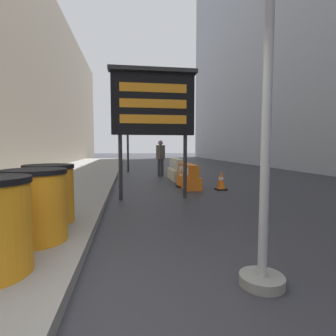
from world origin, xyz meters
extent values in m
plane|color=#2D2D33|center=(0.00, 0.00, 0.00)|extent=(120.00, 120.00, 0.00)
cube|color=#706656|center=(-4.32, 9.80, 5.59)|extent=(0.40, 50.40, 11.18)
cylinder|color=orange|center=(-0.65, 1.64, 0.59)|extent=(0.75, 0.75, 0.88)
cylinder|color=black|center=(-0.65, 1.64, 1.06)|extent=(0.78, 0.78, 0.06)
cylinder|color=orange|center=(-0.74, 2.53, 0.59)|extent=(0.75, 0.75, 0.88)
cylinder|color=black|center=(-0.74, 2.53, 1.06)|extent=(0.78, 0.78, 0.06)
cylinder|color=#28282B|center=(0.33, 4.94, 0.84)|extent=(0.10, 0.10, 1.69)
cylinder|color=#28282B|center=(2.03, 4.94, 0.84)|extent=(0.10, 0.10, 1.69)
cube|color=black|center=(1.18, 4.94, 2.47)|extent=(2.13, 0.24, 1.57)
cube|color=#28282B|center=(1.18, 4.87, 3.31)|extent=(2.25, 0.34, 0.10)
cube|color=orange|center=(1.18, 4.81, 2.87)|extent=(1.70, 0.02, 0.22)
cube|color=orange|center=(1.18, 4.81, 2.47)|extent=(1.70, 0.02, 0.22)
cube|color=orange|center=(1.18, 4.81, 2.08)|extent=(1.70, 0.02, 0.22)
cube|color=orange|center=(2.54, 6.73, 0.20)|extent=(0.52, 1.62, 0.40)
cube|color=orange|center=(2.54, 6.73, 0.60)|extent=(0.31, 1.62, 0.40)
cube|color=white|center=(2.37, 6.73, 0.60)|extent=(0.02, 1.30, 0.20)
cube|color=beige|center=(2.54, 9.02, 0.22)|extent=(0.53, 1.93, 0.44)
cube|color=beige|center=(2.54, 9.02, 0.67)|extent=(0.32, 1.93, 0.44)
cube|color=white|center=(2.37, 9.02, 0.67)|extent=(0.02, 1.54, 0.22)
cube|color=black|center=(3.05, 10.38, 0.02)|extent=(0.37, 0.37, 0.04)
cone|color=orange|center=(3.05, 10.38, 0.35)|extent=(0.29, 0.29, 0.61)
cylinder|color=white|center=(3.05, 10.38, 0.38)|extent=(0.17, 0.17, 0.09)
cube|color=black|center=(2.36, 6.95, 0.02)|extent=(0.40, 0.40, 0.04)
cone|color=orange|center=(2.36, 6.95, 0.38)|extent=(0.32, 0.32, 0.68)
cylinder|color=white|center=(2.36, 6.95, 0.41)|extent=(0.18, 0.18, 0.09)
cube|color=black|center=(3.47, 6.11, 0.02)|extent=(0.35, 0.35, 0.04)
cone|color=orange|center=(3.47, 6.11, 0.33)|extent=(0.28, 0.28, 0.58)
cylinder|color=white|center=(3.47, 6.11, 0.36)|extent=(0.16, 0.16, 0.08)
cylinder|color=#2D2D30|center=(0.49, 12.86, 2.11)|extent=(0.12, 0.12, 4.23)
cube|color=#23281E|center=(0.49, 12.70, 3.81)|extent=(0.28, 0.28, 0.84)
sphere|color=red|center=(0.49, 12.55, 4.09)|extent=(0.15, 0.15, 0.15)
sphere|color=#392C06|center=(0.49, 12.55, 3.81)|extent=(0.15, 0.15, 0.15)
sphere|color=black|center=(0.49, 12.55, 3.53)|extent=(0.15, 0.15, 0.15)
cylinder|color=#333338|center=(1.95, 10.39, 0.41)|extent=(0.14, 0.14, 0.82)
cylinder|color=#333338|center=(2.10, 10.39, 0.41)|extent=(0.14, 0.14, 0.82)
cube|color=#47423D|center=(2.03, 10.39, 1.15)|extent=(0.39, 0.50, 0.65)
sphere|color=#856466|center=(2.03, 10.39, 1.58)|extent=(0.23, 0.23, 0.23)
cylinder|color=gray|center=(1.83, 0.43, 0.05)|extent=(0.44, 0.44, 0.10)
cylinder|color=#9EA0A5|center=(1.83, 0.43, 1.48)|extent=(0.09, 0.09, 2.76)
camera|label=1|loc=(0.54, -1.90, 1.36)|focal=28.00mm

